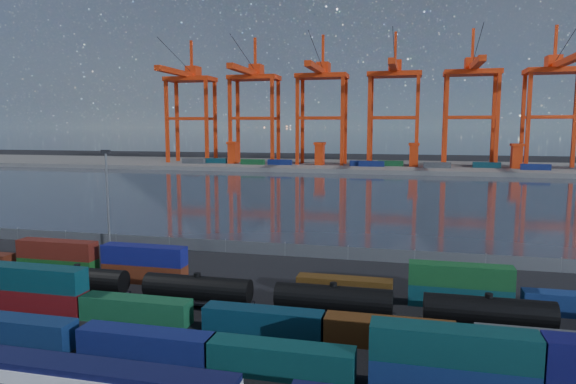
# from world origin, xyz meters

# --- Properties ---
(ground) EXTENTS (700.00, 700.00, 0.00)m
(ground) POSITION_xyz_m (0.00, 0.00, 0.00)
(ground) COLOR black
(ground) RESTS_ON ground
(harbor_water) EXTENTS (700.00, 700.00, 0.00)m
(harbor_water) POSITION_xyz_m (0.00, 105.00, 0.01)
(harbor_water) COLOR #282E3A
(harbor_water) RESTS_ON ground
(far_quay) EXTENTS (700.00, 70.00, 2.00)m
(far_quay) POSITION_xyz_m (0.00, 210.00, 1.00)
(far_quay) COLOR #514F4C
(far_quay) RESTS_ON ground
(distant_mountains) EXTENTS (2470.00, 1100.00, 520.00)m
(distant_mountains) POSITION_xyz_m (63.02, 1600.00, 220.29)
(distant_mountains) COLOR #1E2630
(distant_mountains) RESTS_ON ground
(container_row_south) EXTENTS (126.13, 2.50, 5.32)m
(container_row_south) POSITION_xyz_m (-8.75, -10.47, 2.33)
(container_row_south) COLOR #474B4D
(container_row_south) RESTS_ON ground
(container_row_mid) EXTENTS (141.00, 2.43, 5.18)m
(container_row_mid) POSITION_xyz_m (0.82, -2.64, 1.55)
(container_row_mid) COLOR #3F4344
(container_row_mid) RESTS_ON ground
(container_row_north) EXTENTS (140.10, 2.31, 4.93)m
(container_row_north) POSITION_xyz_m (-2.57, 10.11, 1.80)
(container_row_north) COLOR navy
(container_row_north) RESTS_ON ground
(tanker_string) EXTENTS (121.43, 2.78, 3.97)m
(tanker_string) POSITION_xyz_m (-11.80, 3.06, 1.99)
(tanker_string) COLOR black
(tanker_string) RESTS_ON ground
(waterfront_fence) EXTENTS (160.12, 0.12, 2.20)m
(waterfront_fence) POSITION_xyz_m (-0.00, 28.00, 1.00)
(waterfront_fence) COLOR #595B5E
(waterfront_fence) RESTS_ON ground
(yard_light_mast) EXTENTS (1.60, 0.40, 16.60)m
(yard_light_mast) POSITION_xyz_m (-30.00, 26.00, 9.30)
(yard_light_mast) COLOR slate
(yard_light_mast) RESTS_ON ground
(gantry_cranes) EXTENTS (200.19, 48.37, 65.49)m
(gantry_cranes) POSITION_xyz_m (-7.50, 203.26, 40.15)
(gantry_cranes) COLOR red
(gantry_cranes) RESTS_ON ground
(quay_containers) EXTENTS (172.58, 10.99, 2.60)m
(quay_containers) POSITION_xyz_m (-11.00, 195.46, 3.30)
(quay_containers) COLOR navy
(quay_containers) RESTS_ON far_quay
(straddle_carriers) EXTENTS (140.00, 7.00, 11.10)m
(straddle_carriers) POSITION_xyz_m (-2.50, 200.00, 7.82)
(straddle_carriers) COLOR red
(straddle_carriers) RESTS_ON far_quay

